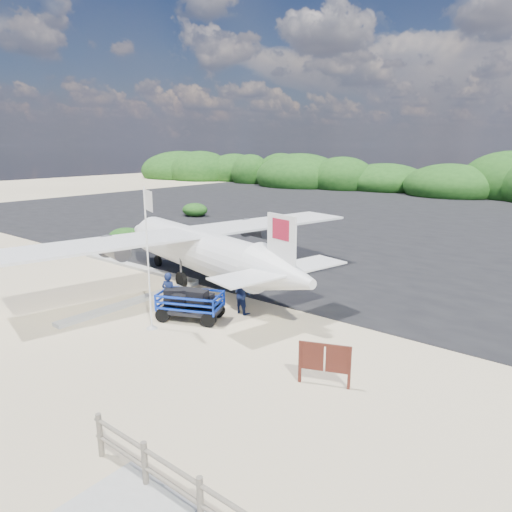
{
  "coord_description": "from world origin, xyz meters",
  "views": [
    {
      "loc": [
        10.87,
        -9.57,
        6.47
      ],
      "look_at": [
        -0.46,
        4.64,
        2.05
      ],
      "focal_mm": 32.0,
      "sensor_mm": 36.0,
      "label": 1
    }
  ],
  "objects_px": {
    "flagpole": "(152,328)",
    "aircraft_small": "(330,209)",
    "signboard": "(324,385)",
    "crew_b": "(242,294)",
    "crew_a": "(169,294)",
    "baggage_cart": "(191,319)"
  },
  "relations": [
    {
      "from": "crew_a",
      "to": "aircraft_small",
      "type": "height_order",
      "value": "crew_a"
    },
    {
      "from": "signboard",
      "to": "flagpole",
      "type": "bearing_deg",
      "value": 160.91
    },
    {
      "from": "baggage_cart",
      "to": "aircraft_small",
      "type": "xyz_separation_m",
      "value": [
        -11.34,
        30.64,
        0.0
      ]
    },
    {
      "from": "signboard",
      "to": "crew_a",
      "type": "height_order",
      "value": "crew_a"
    },
    {
      "from": "baggage_cart",
      "to": "signboard",
      "type": "height_order",
      "value": "baggage_cart"
    },
    {
      "from": "flagpole",
      "to": "aircraft_small",
      "type": "relative_size",
      "value": 0.7
    },
    {
      "from": "flagpole",
      "to": "crew_a",
      "type": "bearing_deg",
      "value": 112.02
    },
    {
      "from": "crew_a",
      "to": "crew_b",
      "type": "bearing_deg",
      "value": -153.64
    },
    {
      "from": "baggage_cart",
      "to": "signboard",
      "type": "distance_m",
      "value": 6.57
    },
    {
      "from": "signboard",
      "to": "crew_b",
      "type": "bearing_deg",
      "value": 129.7
    },
    {
      "from": "baggage_cart",
      "to": "crew_a",
      "type": "bearing_deg",
      "value": 165.38
    },
    {
      "from": "baggage_cart",
      "to": "signboard",
      "type": "xyz_separation_m",
      "value": [
        6.47,
        -1.12,
        0.0
      ]
    },
    {
      "from": "signboard",
      "to": "aircraft_small",
      "type": "xyz_separation_m",
      "value": [
        -17.81,
        31.77,
        0.0
      ]
    },
    {
      "from": "signboard",
      "to": "aircraft_small",
      "type": "distance_m",
      "value": 36.42
    },
    {
      "from": "flagpole",
      "to": "crew_b",
      "type": "height_order",
      "value": "flagpole"
    },
    {
      "from": "signboard",
      "to": "crew_b",
      "type": "xyz_separation_m",
      "value": [
        -5.39,
        2.89,
        0.8
      ]
    },
    {
      "from": "signboard",
      "to": "crew_b",
      "type": "height_order",
      "value": "crew_b"
    },
    {
      "from": "flagpole",
      "to": "signboard",
      "type": "xyz_separation_m",
      "value": [
        6.95,
        0.36,
        0.0
      ]
    },
    {
      "from": "crew_b",
      "to": "aircraft_small",
      "type": "distance_m",
      "value": 31.44
    },
    {
      "from": "signboard",
      "to": "crew_a",
      "type": "distance_m",
      "value": 7.6
    },
    {
      "from": "crew_a",
      "to": "aircraft_small",
      "type": "bearing_deg",
      "value": -87.74
    },
    {
      "from": "baggage_cart",
      "to": "crew_b",
      "type": "relative_size",
      "value": 1.6
    }
  ]
}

